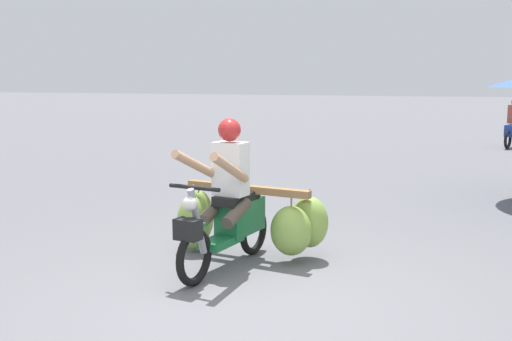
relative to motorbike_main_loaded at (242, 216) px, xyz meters
name	(u,v)px	position (x,y,z in m)	size (l,w,h in m)	color
ground_plane	(245,303)	(0.46, -1.23, -0.50)	(120.00, 120.00, 0.00)	slate
motorbike_main_loaded	(242,216)	(0.00, 0.00, 0.00)	(1.85, 1.76, 1.58)	black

